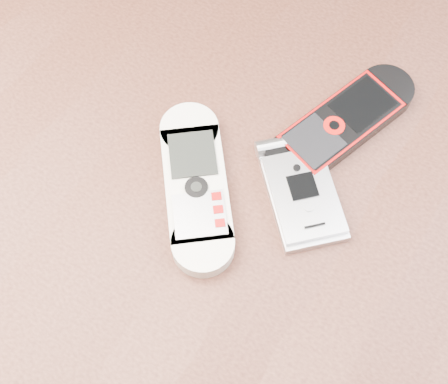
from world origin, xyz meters
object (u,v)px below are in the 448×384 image
(table, at_px, (220,239))
(motorola_razr, at_px, (302,193))
(nokia_black_red, at_px, (341,124))
(nokia_white, at_px, (196,185))

(table, height_order, motorola_razr, motorola_razr)
(table, relative_size, motorola_razr, 11.24)
(motorola_razr, bearing_deg, table, 164.98)
(table, relative_size, nokia_black_red, 7.37)
(nokia_white, height_order, nokia_black_red, nokia_white)
(motorola_razr, bearing_deg, nokia_black_red, 48.00)
(nokia_black_red, height_order, motorola_razr, same)
(table, xyz_separation_m, motorola_razr, (0.06, 0.03, 0.11))
(nokia_white, bearing_deg, nokia_black_red, 18.35)
(nokia_white, xyz_separation_m, nokia_black_red, (0.08, 0.12, -0.00))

